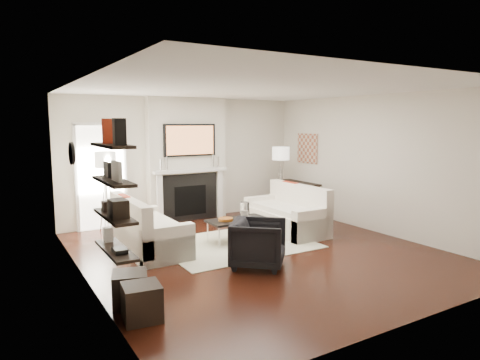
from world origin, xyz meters
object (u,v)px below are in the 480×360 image
loveseat_left_base (150,238)px  lamp_right_shade (281,153)px  lamp_left_shade (105,160)px  armchair (259,241)px  ottoman_near (130,289)px  loveseat_right_base (286,221)px  coffee_table (238,220)px

loveseat_left_base → lamp_right_shade: bearing=18.2°
lamp_right_shade → lamp_left_shade: bearing=174.4°
armchair → lamp_left_shade: 3.64m
lamp_left_shade → ottoman_near: 3.81m
loveseat_right_base → coffee_table: size_ratio=1.64×
loveseat_right_base → lamp_right_shade: size_ratio=4.50×
loveseat_left_base → lamp_left_shade: lamp_left_shade is taller
armchair → ottoman_near: 2.11m
coffee_table → armchair: 1.39m
lamp_right_shade → loveseat_left_base: bearing=-161.8°
lamp_right_shade → armchair: bearing=-131.3°
loveseat_right_base → armchair: (-1.61, -1.46, 0.18)m
loveseat_right_base → ottoman_near: bearing=-153.4°
loveseat_left_base → lamp_left_shade: (-0.32, 1.56, 1.24)m
ottoman_near → lamp_right_shade: bearing=35.0°
lamp_left_shade → loveseat_left_base: bearing=-78.4°
loveseat_left_base → armchair: (1.13, -1.61, 0.18)m
coffee_table → ottoman_near: coffee_table is taller
armchair → ottoman_near: armchair is taller
loveseat_left_base → coffee_table: same height
armchair → lamp_right_shade: size_ratio=1.95×
loveseat_left_base → ottoman_near: (-0.94, -1.99, -0.01)m
loveseat_right_base → coffee_table: (-1.19, -0.13, 0.19)m
loveseat_left_base → loveseat_right_base: same height
loveseat_left_base → armchair: 1.98m
loveseat_left_base → armchair: size_ratio=2.30×
armchair → ottoman_near: bearing=142.1°
ottoman_near → loveseat_right_base: bearing=26.6°
armchair → coffee_table: bearing=24.1°
coffee_table → lamp_right_shade: bearing=35.8°
armchair → lamp_right_shade: lamp_right_shade is taller
loveseat_left_base → ottoman_near: 2.20m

